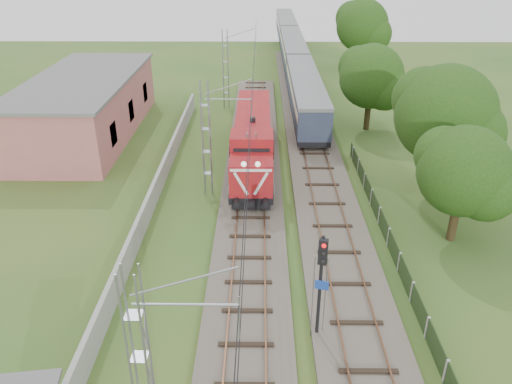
{
  "coord_description": "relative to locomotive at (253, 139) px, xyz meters",
  "views": [
    {
      "loc": [
        0.58,
        -18.98,
        15.93
      ],
      "look_at": [
        0.33,
        8.01,
        2.2
      ],
      "focal_mm": 35.0,
      "sensor_mm": 36.0,
      "label": 1
    }
  ],
  "objects": [
    {
      "name": "track_side",
      "position": [
        5.0,
        2.92,
        -1.99
      ],
      "size": [
        4.2,
        80.0,
        0.45
      ],
      "color": "#6B6054",
      "rests_on": "ground"
    },
    {
      "name": "tree_b",
      "position": [
        12.77,
        -4.61,
        3.41
      ],
      "size": [
        6.9,
        6.58,
        8.95
      ],
      "color": "#3E3019",
      "rests_on": "ground"
    },
    {
      "name": "coach_rake",
      "position": [
        5.0,
        33.85,
        0.22
      ],
      "size": [
        2.85,
        63.57,
        3.3
      ],
      "color": "black",
      "rests_on": "ground"
    },
    {
      "name": "ground",
      "position": [
        0.0,
        -17.08,
        -2.17
      ],
      "size": [
        140.0,
        140.0,
        0.0
      ],
      "primitive_type": "plane",
      "color": "#2F5A22",
      "rests_on": "ground"
    },
    {
      "name": "tree_d",
      "position": [
        13.94,
        32.1,
        3.57
      ],
      "size": [
        7.11,
        6.77,
        9.21
      ],
      "color": "#3E3019",
      "rests_on": "ground"
    },
    {
      "name": "track_main",
      "position": [
        0.0,
        -10.08,
        -1.99
      ],
      "size": [
        4.2,
        70.0,
        0.45
      ],
      "color": "#6B6054",
      "rests_on": "ground"
    },
    {
      "name": "catenary",
      "position": [
        -2.95,
        -5.08,
        1.88
      ],
      "size": [
        3.31,
        70.0,
        8.0
      ],
      "color": "gray",
      "rests_on": "ground"
    },
    {
      "name": "tree_c",
      "position": [
        10.56,
        8.41,
        2.71
      ],
      "size": [
        6.04,
        5.75,
        7.83
      ],
      "color": "#3E3019",
      "rests_on": "ground"
    },
    {
      "name": "boundary_wall",
      "position": [
        -6.5,
        -5.08,
        -1.42
      ],
      "size": [
        0.25,
        40.0,
        1.5
      ],
      "primitive_type": "cube",
      "color": "#9E9E99",
      "rests_on": "ground"
    },
    {
      "name": "signal_post",
      "position": [
        3.13,
        -19.14,
        1.47
      ],
      "size": [
        0.58,
        0.46,
        5.3
      ],
      "color": "black",
      "rests_on": "ground"
    },
    {
      "name": "station_building",
      "position": [
        -15.0,
        6.92,
        0.46
      ],
      "size": [
        8.4,
        20.4,
        5.22
      ],
      "color": "#B15F5F",
      "rests_on": "ground"
    },
    {
      "name": "fence",
      "position": [
        8.0,
        -14.08,
        -1.57
      ],
      "size": [
        0.12,
        32.0,
        1.2
      ],
      "color": "black",
      "rests_on": "ground"
    },
    {
      "name": "locomotive",
      "position": [
        0.0,
        0.0,
        0.0
      ],
      "size": [
        2.88,
        16.45,
        4.18
      ],
      "color": "black",
      "rests_on": "ground"
    },
    {
      "name": "tree_a",
      "position": [
        11.96,
        -10.82,
        2.2
      ],
      "size": [
        5.41,
        5.15,
        7.02
      ],
      "color": "#3E3019",
      "rests_on": "ground"
    }
  ]
}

